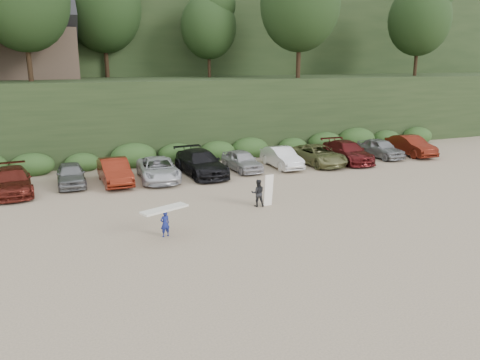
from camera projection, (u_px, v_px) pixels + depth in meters
name	position (u px, v px, depth m)	size (l,w,h in m)	color
ground	(292.00, 216.00, 23.08)	(120.00, 120.00, 0.00)	tan
hillside_backdrop	(139.00, 26.00, 52.38)	(90.00, 41.50, 28.00)	black
parked_cars	(189.00, 165.00, 30.89)	(39.57, 5.86, 1.64)	#A5A4A9
child_surfer	(165.00, 217.00, 20.25)	(2.24, 1.35, 1.30)	navy
adult_surfer	(259.00, 193.00, 24.53)	(1.20, 0.73, 1.71)	black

